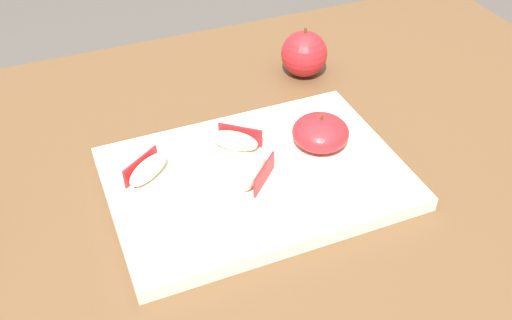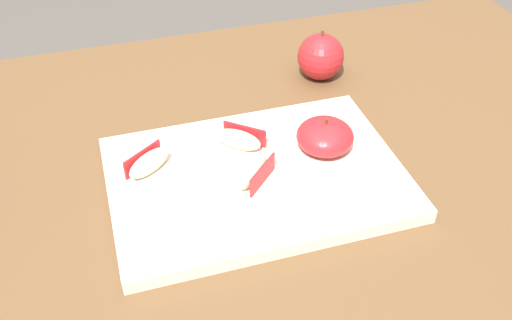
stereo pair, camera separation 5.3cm
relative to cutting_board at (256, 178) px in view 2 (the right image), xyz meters
name	(u,v)px [view 2 (the right image)]	position (x,y,z in m)	size (l,w,h in m)	color
dining_table	(245,230)	(-0.01, 0.03, -0.12)	(1.22, 0.78, 0.73)	brown
cutting_board	(256,178)	(0.00, 0.00, 0.00)	(0.36, 0.25, 0.02)	beige
apple_half_skin_up	(325,136)	(0.10, 0.02, 0.03)	(0.07, 0.07, 0.05)	#B21E23
apple_wedge_left	(242,139)	(0.00, 0.05, 0.02)	(0.06, 0.06, 0.03)	beige
apple_wedge_near_knife	(255,172)	(-0.01, -0.01, 0.02)	(0.06, 0.06, 0.03)	beige
apple_wedge_right	(149,163)	(-0.13, 0.04, 0.02)	(0.06, 0.05, 0.03)	beige
whole_apple_crimson	(321,57)	(0.17, 0.22, 0.03)	(0.07, 0.07, 0.08)	#B21E23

